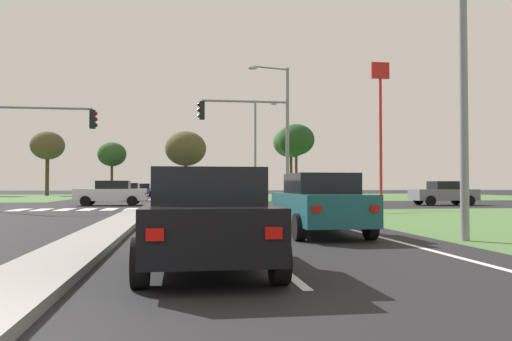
% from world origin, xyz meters
% --- Properties ---
extents(ground_plane, '(200.00, 200.00, 0.00)m').
position_xyz_m(ground_plane, '(0.00, 30.00, 0.00)').
color(ground_plane, black).
extents(grass_verge_far_right, '(35.00, 35.00, 0.01)m').
position_xyz_m(grass_verge_far_right, '(25.50, 54.50, 0.00)').
color(grass_verge_far_right, '#476B38').
rests_on(grass_verge_far_right, ground).
extents(median_island_near, '(1.20, 22.00, 0.14)m').
position_xyz_m(median_island_near, '(0.00, 11.00, 0.07)').
color(median_island_near, gray).
rests_on(median_island_near, ground).
extents(median_island_far, '(1.20, 36.00, 0.14)m').
position_xyz_m(median_island_far, '(0.00, 55.00, 0.07)').
color(median_island_far, gray).
rests_on(median_island_far, ground).
extents(lane_dash_near, '(0.14, 2.00, 0.01)m').
position_xyz_m(lane_dash_near, '(3.50, 3.37, 0.01)').
color(lane_dash_near, silver).
rests_on(lane_dash_near, ground).
extents(lane_dash_second, '(0.14, 2.00, 0.01)m').
position_xyz_m(lane_dash_second, '(3.50, 9.37, 0.01)').
color(lane_dash_second, silver).
rests_on(lane_dash_second, ground).
extents(lane_dash_third, '(0.14, 2.00, 0.01)m').
position_xyz_m(lane_dash_third, '(3.50, 15.37, 0.01)').
color(lane_dash_third, silver).
rests_on(lane_dash_third, ground).
extents(lane_dash_fourth, '(0.14, 2.00, 0.01)m').
position_xyz_m(lane_dash_fourth, '(3.50, 21.37, 0.01)').
color(lane_dash_fourth, silver).
rests_on(lane_dash_fourth, ground).
extents(edge_line_right, '(0.14, 24.00, 0.01)m').
position_xyz_m(edge_line_right, '(6.85, 12.00, 0.01)').
color(edge_line_right, silver).
rests_on(edge_line_right, ground).
extents(stop_bar_near, '(6.40, 0.50, 0.01)m').
position_xyz_m(stop_bar_near, '(3.80, 23.00, 0.01)').
color(stop_bar_near, silver).
rests_on(stop_bar_near, ground).
extents(crosswalk_bar_near, '(0.70, 2.80, 0.01)m').
position_xyz_m(crosswalk_bar_near, '(-6.40, 24.80, 0.01)').
color(crosswalk_bar_near, silver).
rests_on(crosswalk_bar_near, ground).
extents(crosswalk_bar_second, '(0.70, 2.80, 0.01)m').
position_xyz_m(crosswalk_bar_second, '(-5.25, 24.80, 0.01)').
color(crosswalk_bar_second, silver).
rests_on(crosswalk_bar_second, ground).
extents(crosswalk_bar_third, '(0.70, 2.80, 0.01)m').
position_xyz_m(crosswalk_bar_third, '(-4.10, 24.80, 0.01)').
color(crosswalk_bar_third, silver).
rests_on(crosswalk_bar_third, ground).
extents(crosswalk_bar_fourth, '(0.70, 2.80, 0.01)m').
position_xyz_m(crosswalk_bar_fourth, '(-2.95, 24.80, 0.01)').
color(crosswalk_bar_fourth, silver).
rests_on(crosswalk_bar_fourth, ground).
extents(crosswalk_bar_fifth, '(0.70, 2.80, 0.01)m').
position_xyz_m(crosswalk_bar_fifth, '(-1.80, 24.80, 0.01)').
color(crosswalk_bar_fifth, silver).
rests_on(crosswalk_bar_fifth, ground).
extents(crosswalk_bar_sixth, '(0.70, 2.80, 0.01)m').
position_xyz_m(crosswalk_bar_sixth, '(-0.65, 24.80, 0.01)').
color(crosswalk_bar_sixth, silver).
rests_on(crosswalk_bar_sixth, ground).
extents(car_white_near, '(4.44, 2.08, 1.58)m').
position_xyz_m(car_white_near, '(-2.43, 30.35, 0.81)').
color(car_white_near, silver).
rests_on(car_white_near, ground).
extents(car_red_second, '(1.95, 4.59, 1.48)m').
position_xyz_m(car_red_second, '(-2.44, 42.34, 0.76)').
color(car_red_second, '#A31919').
rests_on(car_red_second, ground).
extents(car_maroon_third, '(2.09, 4.59, 1.50)m').
position_xyz_m(car_maroon_third, '(2.38, 18.88, 0.77)').
color(car_maroon_third, maroon).
rests_on(car_maroon_third, ground).
extents(car_grey_fourth, '(4.17, 1.94, 1.55)m').
position_xyz_m(car_grey_fourth, '(18.88, 27.81, 0.79)').
color(car_grey_fourth, slate).
rests_on(car_grey_fourth, ground).
extents(car_blue_fifth, '(1.94, 4.46, 1.49)m').
position_xyz_m(car_blue_fifth, '(-2.38, 58.23, 0.77)').
color(car_blue_fifth, navy).
rests_on(car_blue_fifth, ground).
extents(car_teal_sixth, '(1.95, 4.50, 1.59)m').
position_xyz_m(car_teal_sixth, '(5.53, 9.36, 0.81)').
color(car_teal_sixth, '#19565B').
rests_on(car_teal_sixth, ground).
extents(car_black_seventh, '(1.99, 4.21, 1.54)m').
position_xyz_m(car_black_seventh, '(2.34, 4.14, 0.79)').
color(car_black_seventh, black).
rests_on(car_black_seventh, ground).
extents(traffic_signal_near_right, '(4.90, 0.32, 5.99)m').
position_xyz_m(traffic_signal_near_right, '(5.88, 23.40, 4.12)').
color(traffic_signal_near_right, gray).
rests_on(traffic_signal_near_right, ground).
extents(traffic_signal_near_left, '(5.45, 0.32, 5.42)m').
position_xyz_m(traffic_signal_near_left, '(-5.57, 23.40, 3.79)').
color(traffic_signal_near_left, gray).
rests_on(traffic_signal_near_left, ground).
extents(street_lamp_near, '(0.60, 1.99, 8.72)m').
position_xyz_m(street_lamp_near, '(8.46, 7.24, 4.88)').
color(street_lamp_near, gray).
rests_on(street_lamp_near, ground).
extents(street_lamp_second, '(2.65, 0.82, 8.57)m').
position_xyz_m(street_lamp_second, '(8.24, 27.55, 4.86)').
color(street_lamp_second, gray).
rests_on(street_lamp_second, ground).
extents(street_lamp_third, '(2.14, 0.68, 8.83)m').
position_xyz_m(street_lamp_third, '(8.66, 41.73, 4.94)').
color(street_lamp_third, gray).
rests_on(street_lamp_third, ground).
extents(pedestrian_at_median, '(0.34, 0.34, 1.77)m').
position_xyz_m(pedestrian_at_median, '(0.07, 43.38, 1.21)').
color(pedestrian_at_median, maroon).
rests_on(pedestrian_at_median, median_island_far).
extents(fastfood_pole_sign, '(1.80, 0.40, 13.44)m').
position_xyz_m(fastfood_pole_sign, '(21.43, 44.93, 9.65)').
color(fastfood_pole_sign, red).
rests_on(fastfood_pole_sign, ground).
extents(treeline_second, '(4.14, 4.14, 8.02)m').
position_xyz_m(treeline_second, '(-14.52, 63.86, 6.19)').
color(treeline_second, '#423323').
rests_on(treeline_second, ground).
extents(treeline_third, '(3.66, 3.66, 6.86)m').
position_xyz_m(treeline_third, '(-6.86, 65.17, 5.27)').
color(treeline_third, '#423323').
rests_on(treeline_third, ground).
extents(treeline_fourth, '(5.39, 5.39, 8.43)m').
position_xyz_m(treeline_fourth, '(2.58, 65.19, 6.11)').
color(treeline_fourth, '#423323').
rests_on(treeline_fourth, ground).
extents(treeline_fifth, '(4.73, 4.73, 9.17)m').
position_xyz_m(treeline_fifth, '(16.65, 61.49, 7.13)').
color(treeline_fifth, '#423323').
rests_on(treeline_fifth, ground).
extents(treeline_sixth, '(4.75, 4.75, 9.01)m').
position_xyz_m(treeline_sixth, '(16.38, 63.37, 6.95)').
color(treeline_sixth, '#423323').
rests_on(treeline_sixth, ground).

